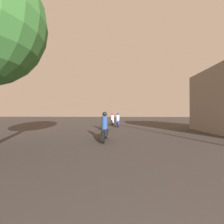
% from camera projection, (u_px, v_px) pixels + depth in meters
% --- Properties ---
extents(motorcycle_black, '(0.60, 2.02, 1.55)m').
position_uv_depth(motorcycle_black, '(105.00, 129.00, 7.97)').
color(motorcycle_black, black).
rests_on(motorcycle_black, ground_plane).
extents(motorcycle_green, '(0.60, 1.90, 1.56)m').
position_uv_depth(motorcycle_green, '(106.00, 123.00, 12.92)').
color(motorcycle_green, black).
rests_on(motorcycle_green, ground_plane).
extents(motorcycle_blue, '(0.60, 1.93, 1.51)m').
position_uv_depth(motorcycle_blue, '(118.00, 121.00, 16.18)').
color(motorcycle_blue, black).
rests_on(motorcycle_blue, ground_plane).
extents(motorcycle_white, '(0.60, 1.88, 1.47)m').
position_uv_depth(motorcycle_white, '(112.00, 120.00, 18.69)').
color(motorcycle_white, black).
rests_on(motorcycle_white, ground_plane).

